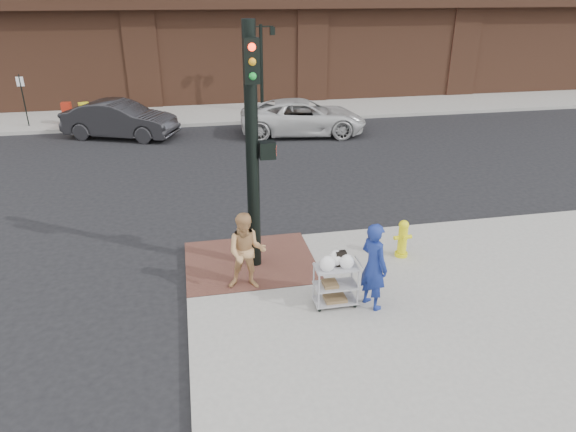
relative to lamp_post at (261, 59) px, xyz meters
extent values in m
plane|color=black|center=(-2.00, -16.00, -2.62)|extent=(220.00, 220.00, 0.00)
cube|color=gray|center=(10.50, 16.00, -2.54)|extent=(65.00, 36.00, 0.15)
cube|color=#512B26|center=(-2.60, -15.10, -2.46)|extent=(2.80, 2.40, 0.01)
cylinder|color=black|center=(0.00, 0.00, -0.47)|extent=(0.16, 0.16, 4.00)
cube|color=black|center=(0.00, 0.00, 1.43)|extent=(1.20, 0.06, 0.06)
cube|color=black|center=(-0.55, 0.00, 1.23)|extent=(0.22, 0.22, 0.35)
cube|color=black|center=(0.55, 0.00, 1.23)|extent=(0.22, 0.22, 0.35)
cylinder|color=black|center=(-10.50, -1.00, -1.37)|extent=(0.05, 0.05, 2.20)
cylinder|color=black|center=(-2.50, -15.20, 0.03)|extent=(0.26, 0.26, 5.00)
cube|color=black|center=(-2.20, -15.20, 0.08)|extent=(0.32, 0.28, 0.34)
cube|color=#FF260C|center=(-2.04, -15.20, 0.08)|extent=(0.02, 0.18, 0.22)
cube|color=black|center=(-2.50, -15.48, 1.83)|extent=(0.28, 0.18, 0.80)
imported|color=navy|center=(-0.58, -17.23, -1.62)|extent=(0.62, 0.73, 1.70)
imported|color=tan|center=(-2.79, -16.12, -1.67)|extent=(0.87, 0.73, 1.59)
imported|color=black|center=(-6.38, -3.27, -1.86)|extent=(4.84, 3.17, 1.51)
imported|color=silver|center=(1.09, -4.20, -1.89)|extent=(5.52, 3.14, 1.45)
cube|color=#9A9A9F|center=(-1.25, -17.08, -1.66)|extent=(0.80, 0.45, 0.03)
cube|color=#9A9A9F|center=(-1.25, -17.08, -2.04)|extent=(0.80, 0.45, 0.03)
cube|color=#9A9A9F|center=(-1.25, -17.08, -2.37)|extent=(0.80, 0.45, 0.03)
cube|color=black|center=(-1.16, -17.03, -1.52)|extent=(0.20, 0.12, 0.28)
cube|color=brown|center=(-1.35, -17.08, -2.00)|extent=(0.27, 0.30, 0.07)
cube|color=brown|center=(-1.25, -17.08, -2.33)|extent=(0.41, 0.32, 0.06)
cylinder|color=yellow|center=(0.76, -15.49, -2.43)|extent=(0.29, 0.29, 0.08)
cylinder|color=yellow|center=(0.76, -15.49, -2.06)|extent=(0.20, 0.20, 0.63)
sphere|color=yellow|center=(0.76, -15.49, -1.71)|extent=(0.22, 0.22, 0.22)
cylinder|color=yellow|center=(0.76, -15.49, -2.01)|extent=(0.41, 0.09, 0.09)
cube|color=#A72313|center=(-8.83, -1.02, -1.99)|extent=(0.42, 0.38, 0.95)
cube|color=yellow|center=(-8.05, -1.23, -1.99)|extent=(0.51, 0.49, 0.96)
camera|label=1|loc=(-3.74, -24.96, 3.01)|focal=32.00mm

